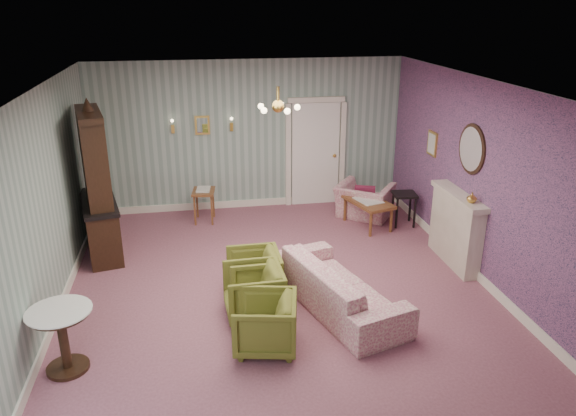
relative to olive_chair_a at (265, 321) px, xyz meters
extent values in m
plane|color=#935569|center=(0.39, 1.36, -0.37)|extent=(7.00, 7.00, 0.00)
plane|color=white|center=(0.39, 1.36, 2.53)|extent=(7.00, 7.00, 0.00)
plane|color=gray|center=(0.39, 4.86, 1.08)|extent=(6.00, 0.00, 6.00)
plane|color=gray|center=(0.39, -2.14, 1.08)|extent=(6.00, 0.00, 6.00)
plane|color=gray|center=(-2.61, 1.36, 1.08)|extent=(0.00, 7.00, 7.00)
plane|color=gray|center=(3.39, 1.36, 1.08)|extent=(0.00, 7.00, 7.00)
plane|color=#BB5D96|center=(3.38, 1.36, 1.08)|extent=(0.00, 7.00, 7.00)
imported|color=olive|center=(0.00, 0.00, 0.00)|extent=(0.81, 0.84, 0.74)
imported|color=olive|center=(-0.05, 0.74, 0.01)|extent=(0.72, 0.76, 0.76)
imported|color=olive|center=(0.02, 1.27, 0.00)|extent=(0.68, 0.72, 0.73)
imported|color=#A64367|center=(1.11, 0.75, 0.07)|extent=(1.28, 2.34, 0.88)
imported|color=#A64367|center=(2.46, 3.91, 0.06)|extent=(1.17, 1.11, 0.86)
imported|color=gold|center=(3.23, 1.36, 0.86)|extent=(0.15, 0.15, 0.15)
cube|color=maroon|center=(2.41, 3.76, 0.11)|extent=(0.41, 0.28, 0.39)
camera|label=1|loc=(-0.71, -5.55, 3.55)|focal=34.27mm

